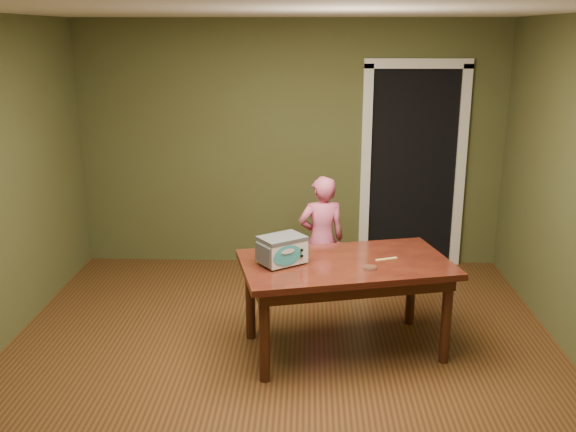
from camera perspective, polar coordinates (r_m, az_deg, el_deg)
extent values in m
plane|color=brown|center=(4.90, -0.70, -14.05)|extent=(5.00, 5.00, 0.00)
cube|color=#49512B|center=(6.83, 0.21, 6.30)|extent=(4.50, 0.02, 2.60)
cube|color=#49512B|center=(2.09, -4.05, -17.45)|extent=(4.50, 0.02, 2.60)
cube|color=white|center=(4.24, -0.82, 18.01)|extent=(4.50, 5.00, 0.02)
cube|color=black|center=(7.26, 10.63, 4.58)|extent=(0.90, 0.60, 2.10)
cube|color=black|center=(6.95, 11.01, 4.07)|extent=(0.90, 0.02, 2.10)
cube|color=white|center=(6.87, 6.90, 4.12)|extent=(0.10, 0.06, 2.20)
cube|color=white|center=(7.03, 15.06, 3.95)|extent=(0.10, 0.06, 2.20)
cube|color=white|center=(6.80, 11.53, 13.15)|extent=(1.10, 0.06, 0.10)
cube|color=#37110C|center=(4.99, 5.15, -4.30)|extent=(1.77, 1.25, 0.05)
cube|color=#381A0E|center=(5.02, 5.13, -5.10)|extent=(1.62, 1.10, 0.10)
cylinder|color=#381A0E|center=(4.68, -2.11, -10.68)|extent=(0.08, 0.08, 0.70)
cylinder|color=#381A0E|center=(5.31, -3.37, -7.35)|extent=(0.08, 0.08, 0.70)
cylinder|color=#381A0E|center=(5.07, 13.88, -8.97)|extent=(0.08, 0.08, 0.70)
cylinder|color=#381A0E|center=(5.66, 10.89, -6.11)|extent=(0.08, 0.08, 0.70)
cylinder|color=#4C4F54|center=(4.78, -1.31, -4.78)|extent=(0.02, 0.02, 0.01)
cylinder|color=#4C4F54|center=(4.92, -2.41, -4.17)|extent=(0.02, 0.02, 0.01)
cylinder|color=#4C4F54|center=(4.91, 1.35, -4.17)|extent=(0.02, 0.02, 0.01)
cylinder|color=#4C4F54|center=(5.05, 0.21, -3.60)|extent=(0.02, 0.02, 0.01)
cube|color=white|center=(4.88, -0.53, -3.09)|extent=(0.40, 0.38, 0.18)
cube|color=#4C4F54|center=(4.85, -0.53, -1.99)|extent=(0.41, 0.38, 0.03)
cube|color=#4C4F54|center=(4.79, -2.23, -3.45)|extent=(0.13, 0.18, 0.14)
cube|color=#4C4F54|center=(4.97, 1.11, -2.73)|extent=(0.13, 0.18, 0.14)
ellipsoid|color=#33A8B0|center=(4.77, -0.03, -3.54)|extent=(0.21, 0.15, 0.16)
cylinder|color=black|center=(4.83, 1.23, -3.04)|extent=(0.02, 0.02, 0.02)
cylinder|color=black|center=(4.84, 1.22, -3.57)|extent=(0.02, 0.02, 0.02)
cylinder|color=silver|center=(4.84, 7.29, -4.59)|extent=(0.10, 0.10, 0.02)
cylinder|color=#462517|center=(4.84, 7.29, -4.51)|extent=(0.09, 0.09, 0.01)
cube|color=#E1C561|center=(5.06, 8.75, -3.80)|extent=(0.18, 0.09, 0.01)
imported|color=#E35D89|center=(5.96, 3.00, -2.09)|extent=(0.49, 0.37, 1.20)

